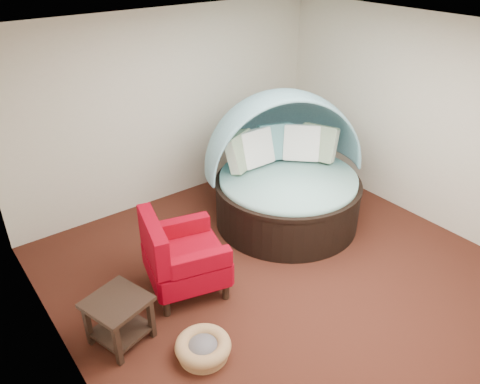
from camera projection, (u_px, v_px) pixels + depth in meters
floor at (279, 272)px, 5.75m from camera, size 5.00×5.00×0.00m
wall_back at (170, 109)px, 6.80m from camera, size 5.00×0.00×5.00m
wall_left at (52, 255)px, 3.75m from camera, size 0.00×5.00×5.00m
wall_right at (422, 121)px, 6.37m from camera, size 0.00×5.00×5.00m
ceiling at (292, 37)px, 4.37m from camera, size 5.00×5.00×0.00m
canopy_daybed at (286, 164)px, 6.44m from camera, size 2.66×2.63×1.85m
pet_basket at (203, 348)px, 4.58m from camera, size 0.74×0.74×0.19m
red_armchair at (180, 257)px, 5.26m from camera, size 1.05×1.05×1.01m
side_table at (119, 315)px, 4.64m from camera, size 0.68×0.68×0.53m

